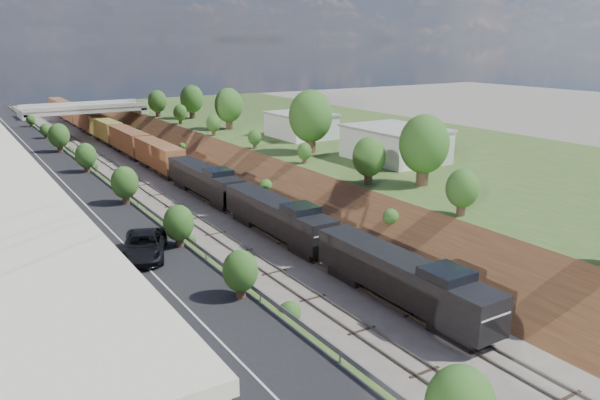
{
  "coord_description": "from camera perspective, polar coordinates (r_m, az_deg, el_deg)",
  "views": [
    {
      "loc": [
        -26.29,
        -4.7,
        20.03
      ],
      "look_at": [
        0.77,
        38.69,
        6.0
      ],
      "focal_mm": 35.0,
      "sensor_mm": 36.0,
      "label": 1
    }
  ],
  "objects": [
    {
      "name": "platform_right",
      "position": [
        89.49,
        10.37,
        3.79
      ],
      "size": [
        44.0,
        180.0,
        5.0
      ],
      "primitive_type": "cube",
      "color": "#375422",
      "rests_on": "ground"
    },
    {
      "name": "embankment_left",
      "position": [
        69.44,
        -17.85,
        -2.19
      ],
      "size": [
        10.0,
        180.0,
        10.0
      ],
      "primitive_type": "cube",
      "rotation": [
        0.0,
        0.79,
        0.0
      ],
      "color": "brown",
      "rests_on": "ground"
    },
    {
      "name": "embankment_right",
      "position": [
        77.32,
        -1.93,
        0.32
      ],
      "size": [
        10.0,
        180.0,
        10.0
      ],
      "primitive_type": "cube",
      "rotation": [
        0.0,
        0.79,
        0.0
      ],
      "color": "brown",
      "rests_on": "ground"
    },
    {
      "name": "rail_left_track",
      "position": [
        71.73,
        -11.37,
        -1.11
      ],
      "size": [
        1.58,
        180.0,
        0.18
      ],
      "primitive_type": "cube",
      "color": "gray",
      "rests_on": "ground"
    },
    {
      "name": "rail_right_track",
      "position": [
        73.61,
        -7.59,
        -0.51
      ],
      "size": [
        1.58,
        180.0,
        0.18
      ],
      "primitive_type": "cube",
      "color": "gray",
      "rests_on": "ground"
    },
    {
      "name": "road",
      "position": [
        67.29,
        -21.89,
        1.35
      ],
      "size": [
        8.0,
        180.0,
        0.1
      ],
      "primitive_type": "cube",
      "color": "black",
      "rests_on": "platform_left"
    },
    {
      "name": "guardrail",
      "position": [
        67.77,
        -18.51,
        2.2
      ],
      "size": [
        0.1,
        171.0,
        0.7
      ],
      "color": "#99999E",
      "rests_on": "platform_left"
    },
    {
      "name": "overpass",
      "position": [
        130.28,
        -20.28,
        7.74
      ],
      "size": [
        24.5,
        8.3,
        7.4
      ],
      "color": "gray",
      "rests_on": "ground"
    },
    {
      "name": "white_building_near",
      "position": [
        76.58,
        9.24,
        5.35
      ],
      "size": [
        9.0,
        12.0,
        4.0
      ],
      "primitive_type": "cube",
      "color": "silver",
      "rests_on": "platform_right"
    },
    {
      "name": "white_building_far",
      "position": [
        93.8,
        0.11,
        7.23
      ],
      "size": [
        8.0,
        10.0,
        3.6
      ],
      "primitive_type": "cube",
      "color": "silver",
      "rests_on": "platform_right"
    },
    {
      "name": "tree_right_large",
      "position": [
        63.13,
        12.01,
        5.3
      ],
      "size": [
        5.25,
        5.25,
        7.61
      ],
      "color": "#473323",
      "rests_on": "platform_right"
    },
    {
      "name": "tree_left_crest",
      "position": [
        31.45,
        -1.44,
        -9.06
      ],
      "size": [
        2.45,
        2.45,
        3.55
      ],
      "color": "#473323",
      "rests_on": "platform_left"
    },
    {
      "name": "freight_train",
      "position": [
        108.42,
        -16.15,
        5.5
      ],
      "size": [
        3.06,
        155.76,
        4.57
      ],
      "color": "black",
      "rests_on": "ground"
    },
    {
      "name": "suv",
      "position": [
        42.95,
        -14.98,
        -4.29
      ],
      "size": [
        5.13,
        6.99,
        1.77
      ],
      "primitive_type": "imported",
      "rotation": [
        0.0,
        0.0,
        -0.39
      ],
      "color": "black",
      "rests_on": "road"
    }
  ]
}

